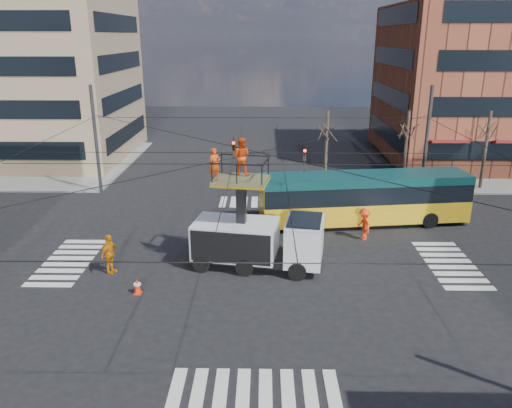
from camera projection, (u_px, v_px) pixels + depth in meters
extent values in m
plane|color=black|center=(258.00, 263.00, 26.10)|extent=(120.00, 120.00, 0.00)
cube|color=slate|center=(490.00, 165.00, 45.64)|extent=(18.00, 18.00, 0.12)
cube|color=slate|center=(35.00, 163.00, 46.30)|extent=(18.00, 18.00, 0.12)
cube|color=black|center=(127.00, 133.00, 48.28)|extent=(0.12, 13.60, 1.50)
cube|color=black|center=(124.00, 98.00, 47.21)|extent=(0.12, 13.60, 1.50)
cube|color=black|center=(121.00, 61.00, 46.14)|extent=(0.12, 13.60, 1.50)
cube|color=black|center=(118.00, 23.00, 45.07)|extent=(0.12, 13.60, 1.50)
cube|color=brown|center=(498.00, 84.00, 46.23)|extent=(20.00, 16.00, 14.00)
cube|color=black|center=(386.00, 132.00, 47.85)|extent=(0.12, 13.60, 1.58)
cube|color=black|center=(389.00, 95.00, 46.73)|extent=(0.12, 13.60, 1.57)
cube|color=black|center=(393.00, 56.00, 45.60)|extent=(0.12, 13.60, 1.57)
cube|color=black|center=(396.00, 16.00, 44.48)|extent=(0.12, 13.60, 1.57)
cylinder|color=#2D2D30|center=(426.00, 142.00, 35.99)|extent=(0.24, 0.24, 8.00)
cylinder|color=#2D2D30|center=(96.00, 141.00, 36.37)|extent=(0.24, 0.24, 8.00)
cylinder|color=black|center=(260.00, 118.00, 35.63)|extent=(24.00, 0.03, 0.03)
cylinder|color=black|center=(14.00, 155.00, 24.46)|extent=(0.03, 24.00, 0.03)
cylinder|color=black|center=(253.00, 263.00, 12.91)|extent=(24.00, 0.03, 0.03)
cylinder|color=black|center=(506.00, 157.00, 24.08)|extent=(0.03, 24.00, 0.03)
cylinder|color=black|center=(258.00, 152.00, 24.21)|extent=(24.02, 24.02, 0.03)
cylinder|color=black|center=(258.00, 152.00, 24.21)|extent=(24.02, 24.02, 0.03)
cylinder|color=black|center=(258.00, 164.00, 23.17)|extent=(24.00, 0.03, 0.03)
cylinder|color=black|center=(259.00, 153.00, 25.44)|extent=(24.00, 0.03, 0.03)
cylinder|color=black|center=(234.00, 160.00, 24.35)|extent=(0.03, 24.00, 0.03)
cylinder|color=black|center=(283.00, 160.00, 24.32)|extent=(0.03, 24.00, 0.03)
imported|color=black|center=(305.00, 155.00, 27.26)|extent=(0.16, 0.20, 1.00)
imported|color=black|center=(234.00, 142.00, 29.14)|extent=(0.26, 1.24, 0.50)
cylinder|color=#382B21|center=(326.00, 150.00, 37.84)|extent=(0.24, 0.24, 6.00)
cylinder|color=#382B21|center=(405.00, 151.00, 37.75)|extent=(0.24, 0.24, 6.00)
cylinder|color=#382B21|center=(485.00, 151.00, 37.65)|extent=(0.24, 0.24, 6.00)
cube|color=black|center=(253.00, 256.00, 25.60)|extent=(7.27, 3.33, 0.30)
cube|color=silver|center=(304.00, 241.00, 24.83)|extent=(2.17, 2.66, 2.20)
cube|color=black|center=(305.00, 226.00, 24.57)|extent=(1.96, 2.53, 0.80)
cube|color=silver|center=(236.00, 238.00, 25.47)|extent=(4.56, 3.16, 1.80)
cylinder|color=black|center=(297.00, 271.00, 24.15)|extent=(0.95, 0.49, 0.90)
cylinder|color=black|center=(302.00, 252.00, 26.29)|extent=(0.95, 0.49, 0.90)
cylinder|color=black|center=(245.00, 267.00, 24.60)|extent=(0.95, 0.49, 0.90)
cylinder|color=black|center=(254.00, 248.00, 26.74)|extent=(0.95, 0.49, 0.90)
cylinder|color=black|center=(202.00, 263.00, 24.97)|extent=(0.95, 0.49, 0.90)
cylinder|color=black|center=(214.00, 245.00, 27.12)|extent=(0.95, 0.49, 0.90)
cube|color=black|center=(241.00, 210.00, 24.92)|extent=(0.52, 0.52, 3.19)
cube|color=#4A5331|center=(241.00, 180.00, 24.41)|extent=(2.91, 2.50, 0.12)
cube|color=yellow|center=(241.00, 182.00, 24.44)|extent=(2.91, 2.50, 0.12)
imported|color=#D93E0D|center=(215.00, 164.00, 23.79)|extent=(0.69, 0.61, 1.58)
imported|color=#D93E0D|center=(241.00, 156.00, 24.66)|extent=(1.07, 0.92, 1.91)
cube|color=orange|center=(363.00, 209.00, 31.24)|extent=(13.10, 4.26, 1.30)
cube|color=black|center=(365.00, 191.00, 30.85)|extent=(13.09, 4.21, 1.10)
cube|color=#0C3638|center=(366.00, 179.00, 30.60)|extent=(13.10, 4.26, 0.50)
cube|color=orange|center=(263.00, 203.00, 30.34)|extent=(0.57, 2.48, 2.80)
cube|color=orange|center=(461.00, 196.00, 31.72)|extent=(0.57, 2.48, 2.80)
cube|color=black|center=(262.00, 221.00, 30.71)|extent=(0.49, 2.60, 0.30)
cube|color=gold|center=(265.00, 183.00, 29.95)|extent=(0.31, 1.60, 0.35)
cylinder|color=black|center=(296.00, 226.00, 29.79)|extent=(1.03, 0.43, 1.00)
cylinder|color=black|center=(289.00, 212.00, 32.01)|extent=(1.03, 0.43, 1.00)
cylinder|color=black|center=(430.00, 220.00, 30.69)|extent=(1.03, 0.43, 1.00)
cylinder|color=black|center=(414.00, 208.00, 32.91)|extent=(1.03, 0.43, 1.00)
cone|color=red|center=(137.00, 286.00, 22.88)|extent=(0.36, 0.36, 0.73)
imported|color=orange|center=(109.00, 254.00, 24.66)|extent=(0.88, 1.29, 2.04)
imported|color=#FF3A10|center=(364.00, 224.00, 28.79)|extent=(1.01, 1.36, 1.87)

